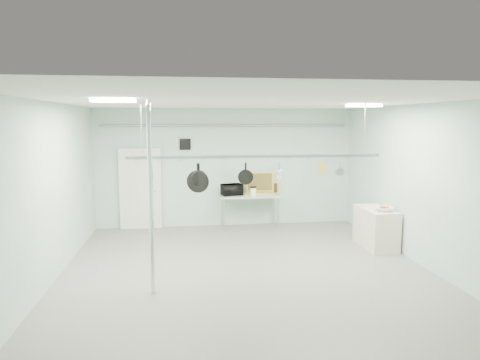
{
  "coord_description": "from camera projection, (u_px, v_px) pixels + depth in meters",
  "views": [
    {
      "loc": [
        -1.18,
        -7.57,
        2.84
      ],
      "look_at": [
        -0.02,
        1.0,
        1.66
      ],
      "focal_mm": 32.0,
      "sensor_mm": 36.0,
      "label": 1
    }
  ],
  "objects": [
    {
      "name": "skillet_left",
      "position": [
        198.0,
        178.0,
        7.9
      ],
      "size": [
        0.42,
        0.17,
        0.56
      ],
      "primitive_type": null,
      "rotation": [
        0.0,
        0.0,
        -0.27
      ],
      "color": "black",
      "rests_on": "pot_rack"
    },
    {
      "name": "pot_rack",
      "position": [
        257.0,
        155.0,
        7.99
      ],
      "size": [
        4.8,
        0.06,
        1.0
      ],
      "color": "#B7B7BC",
      "rests_on": "ceiling"
    },
    {
      "name": "skillet_mid",
      "position": [
        199.0,
        174.0,
        7.89
      ],
      "size": [
        0.3,
        0.14,
        0.41
      ],
      "primitive_type": null,
      "rotation": [
        0.0,
        0.0,
        0.27
      ],
      "color": "black",
      "rests_on": "pot_rack"
    },
    {
      "name": "floor",
      "position": [
        248.0,
        275.0,
        7.97
      ],
      "size": [
        8.0,
        8.0,
        0.0
      ],
      "primitive_type": "plane",
      "color": "gray",
      "rests_on": "ground"
    },
    {
      "name": "side_cabinet",
      "position": [
        376.0,
        228.0,
        9.7
      ],
      "size": [
        0.6,
        1.2,
        0.9
      ],
      "primitive_type": "cube",
      "color": "beige",
      "rests_on": "floor"
    },
    {
      "name": "back_wall",
      "position": [
        226.0,
        168.0,
        11.67
      ],
      "size": [
        7.0,
        0.02,
        3.2
      ],
      "primitive_type": "cube",
      "color": "silver",
      "rests_on": "floor"
    },
    {
      "name": "prep_table",
      "position": [
        250.0,
        197.0,
        11.47
      ],
      "size": [
        1.6,
        0.7,
        0.91
      ],
      "color": "#A1BEAD",
      "rests_on": "floor"
    },
    {
      "name": "wall_vent",
      "position": [
        185.0,
        144.0,
        11.42
      ],
      "size": [
        0.3,
        0.04,
        0.3
      ],
      "primitive_type": "cube",
      "color": "black",
      "rests_on": "back_wall"
    },
    {
      "name": "painting_small",
      "position": [
        272.0,
        188.0,
        11.83
      ],
      "size": [
        0.3,
        0.1,
        0.25
      ],
      "primitive_type": "cube",
      "rotation": [
        -0.17,
        0.0,
        -0.06
      ],
      "color": "#2E2110",
      "rests_on": "prep_table"
    },
    {
      "name": "whisk",
      "position": [
        279.0,
        171.0,
        8.09
      ],
      "size": [
        0.22,
        0.22,
        0.33
      ],
      "primitive_type": null,
      "rotation": [
        0.0,
        0.0,
        0.3
      ],
      "color": "#A4A4A9",
      "rests_on": "pot_rack"
    },
    {
      "name": "chrome_pole",
      "position": [
        151.0,
        199.0,
        6.94
      ],
      "size": [
        0.08,
        0.08,
        3.2
      ],
      "primitive_type": "cylinder",
      "color": "silver",
      "rests_on": "floor"
    },
    {
      "name": "painting_large",
      "position": [
        260.0,
        182.0,
        11.76
      ],
      "size": [
        0.79,
        0.2,
        0.58
      ],
      "primitive_type": "cube",
      "rotation": [
        -0.14,
        0.0,
        -0.08
      ],
      "color": "gold",
      "rests_on": "prep_table"
    },
    {
      "name": "light_panel_right",
      "position": [
        364.0,
        106.0,
        8.45
      ],
      "size": [
        0.65,
        0.3,
        0.05
      ],
      "primitive_type": "cube",
      "color": "white",
      "rests_on": "ceiling"
    },
    {
      "name": "coffee_canister",
      "position": [
        253.0,
        192.0,
        11.26
      ],
      "size": [
        0.2,
        0.2,
        0.22
      ],
      "primitive_type": "cylinder",
      "rotation": [
        0.0,
        0.0,
        -0.41
      ],
      "color": "white",
      "rests_on": "prep_table"
    },
    {
      "name": "skillet_right",
      "position": [
        246.0,
        173.0,
        8.01
      ],
      "size": [
        0.29,
        0.1,
        0.39
      ],
      "primitive_type": null,
      "rotation": [
        0.0,
        0.0,
        -0.15
      ],
      "color": "black",
      "rests_on": "pot_rack"
    },
    {
      "name": "fruit_bowl",
      "position": [
        384.0,
        209.0,
        9.36
      ],
      "size": [
        0.48,
        0.48,
        0.1
      ],
      "primitive_type": "imported",
      "rotation": [
        0.0,
        0.0,
        -0.26
      ],
      "color": "white",
      "rests_on": "side_cabinet"
    },
    {
      "name": "fruit_cluster",
      "position": [
        384.0,
        207.0,
        9.36
      ],
      "size": [
        0.24,
        0.24,
        0.09
      ],
      "primitive_type": null,
      "color": "#A20E16",
      "rests_on": "fruit_bowl"
    },
    {
      "name": "ceiling",
      "position": [
        249.0,
        102.0,
        7.54
      ],
      "size": [
        7.0,
        8.0,
        0.02
      ],
      "primitive_type": "cube",
      "color": "silver",
      "rests_on": "back_wall"
    },
    {
      "name": "grater",
      "position": [
        321.0,
        168.0,
        8.19
      ],
      "size": [
        0.1,
        0.03,
        0.23
      ],
      "primitive_type": null,
      "rotation": [
        0.0,
        0.0,
        0.11
      ],
      "color": "yellow",
      "rests_on": "pot_rack"
    },
    {
      "name": "door",
      "position": [
        141.0,
        190.0,
        11.39
      ],
      "size": [
        1.1,
        0.1,
        2.2
      ],
      "primitive_type": "cube",
      "color": "silver",
      "rests_on": "floor"
    },
    {
      "name": "saucepan",
      "position": [
        340.0,
        168.0,
        8.24
      ],
      "size": [
        0.17,
        0.12,
        0.27
      ],
      "primitive_type": null,
      "rotation": [
        0.0,
        0.0,
        -0.22
      ],
      "color": "#BCBDC1",
      "rests_on": "pot_rack"
    },
    {
      "name": "light_panel_left",
      "position": [
        113.0,
        101.0,
        6.46
      ],
      "size": [
        0.65,
        0.3,
        0.05
      ],
      "primitive_type": "cube",
      "color": "white",
      "rests_on": "ceiling"
    },
    {
      "name": "microwave",
      "position": [
        232.0,
        190.0,
        11.37
      ],
      "size": [
        0.6,
        0.47,
        0.3
      ],
      "primitive_type": "imported",
      "rotation": [
        0.0,
        0.0,
        3.36
      ],
      "color": "black",
      "rests_on": "prep_table"
    },
    {
      "name": "conduit_pipe",
      "position": [
        226.0,
        125.0,
        11.43
      ],
      "size": [
        6.6,
        0.07,
        0.07
      ],
      "primitive_type": "cylinder",
      "rotation": [
        0.0,
        1.57,
        0.0
      ],
      "color": "gray",
      "rests_on": "back_wall"
    },
    {
      "name": "right_wall",
      "position": [
        428.0,
        187.0,
        8.22
      ],
      "size": [
        0.02,
        8.0,
        3.2
      ],
      "primitive_type": "cube",
      "color": "silver",
      "rests_on": "floor"
    }
  ]
}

